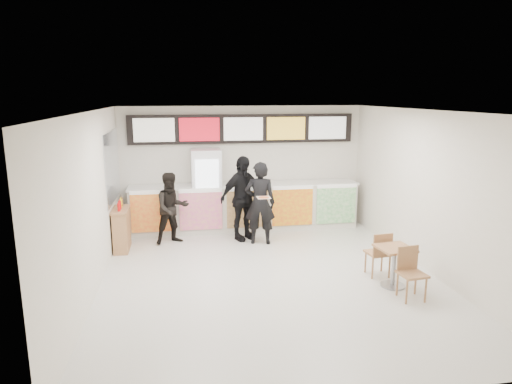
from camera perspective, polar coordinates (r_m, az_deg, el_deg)
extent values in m
plane|color=beige|center=(8.47, 1.68, -10.62)|extent=(7.00, 7.00, 0.00)
plane|color=white|center=(7.82, 1.82, 10.10)|extent=(7.00, 7.00, 0.00)
plane|color=silver|center=(11.41, -1.66, 3.17)|extent=(6.00, 0.00, 6.00)
plane|color=silver|center=(8.00, -19.83, -1.42)|extent=(0.00, 7.00, 7.00)
plane|color=silver|center=(9.07, 20.68, 0.05)|extent=(0.00, 7.00, 7.00)
cube|color=silver|center=(11.21, -1.35, -1.94)|extent=(5.50, 0.70, 1.10)
cube|color=silver|center=(11.08, -1.37, 0.91)|extent=(5.56, 0.76, 0.04)
cube|color=red|center=(10.74, -12.77, -2.57)|extent=(0.99, 0.02, 0.90)
cube|color=#D52F9A|center=(10.73, -6.89, -2.37)|extent=(0.99, 0.02, 0.90)
cube|color=brown|center=(10.83, -1.07, -2.15)|extent=(0.99, 0.02, 0.90)
cube|color=yellow|center=(11.04, 4.59, -1.91)|extent=(0.99, 0.02, 0.90)
cube|color=green|center=(11.35, 9.99, -1.66)|extent=(0.99, 0.02, 0.90)
cube|color=black|center=(11.22, -1.63, 7.91)|extent=(5.50, 0.12, 0.70)
cube|color=silver|center=(11.06, -12.62, 7.56)|extent=(0.95, 0.02, 0.55)
cube|color=red|center=(11.05, -7.08, 7.76)|extent=(0.95, 0.02, 0.55)
cube|color=white|center=(11.15, -1.58, 7.88)|extent=(0.95, 0.02, 0.55)
cube|color=gold|center=(11.34, 3.78, 7.93)|extent=(0.95, 0.02, 0.55)
cube|color=silver|center=(11.63, 8.92, 7.92)|extent=(0.95, 0.02, 0.55)
cube|color=white|center=(11.04, -6.19, 0.16)|extent=(0.70, 0.65, 2.00)
cube|color=white|center=(10.69, -6.09, 0.05)|extent=(0.54, 0.02, 1.50)
cylinder|color=green|center=(10.86, -7.14, -3.04)|extent=(0.07, 0.07, 0.22)
cylinder|color=#DE5712|center=(10.87, -6.40, -3.01)|extent=(0.07, 0.07, 0.22)
cylinder|color=red|center=(10.88, -5.66, -2.98)|extent=(0.07, 0.07, 0.22)
cylinder|color=#1665AA|center=(10.89, -4.92, -2.95)|extent=(0.07, 0.07, 0.22)
cylinder|color=#DE5712|center=(10.77, -7.19, -1.09)|extent=(0.07, 0.07, 0.22)
cylinder|color=red|center=(10.78, -6.45, -1.06)|extent=(0.07, 0.07, 0.22)
cylinder|color=#1665AA|center=(10.79, -5.70, -1.03)|extent=(0.07, 0.07, 0.22)
cylinder|color=green|center=(10.79, -4.96, -1.01)|extent=(0.07, 0.07, 0.22)
cylinder|color=red|center=(10.69, -7.24, 0.90)|extent=(0.07, 0.07, 0.22)
cylinder|color=#1665AA|center=(10.70, -6.49, 0.92)|extent=(0.07, 0.07, 0.22)
cylinder|color=green|center=(10.71, -5.75, 0.95)|extent=(0.07, 0.07, 0.22)
cylinder|color=#DE5712|center=(10.72, -5.00, 0.97)|extent=(0.07, 0.07, 0.22)
cylinder|color=#1665AA|center=(10.63, -7.30, 2.91)|extent=(0.07, 0.07, 0.22)
cylinder|color=green|center=(10.63, -6.54, 2.93)|extent=(0.07, 0.07, 0.22)
cylinder|color=#DE5712|center=(10.64, -5.79, 2.95)|extent=(0.07, 0.07, 0.22)
cylinder|color=red|center=(10.65, -5.04, 2.98)|extent=(0.07, 0.07, 0.22)
cube|color=#B2B7BF|center=(10.33, -17.51, 3.08)|extent=(0.01, 2.00, 1.50)
imported|color=black|center=(10.06, 0.50, -1.39)|extent=(0.75, 0.57, 1.85)
imported|color=black|center=(10.28, -10.47, -2.01)|extent=(0.94, 0.83, 1.60)
imported|color=black|center=(10.34, -1.75, -0.78)|extent=(1.22, 0.93, 1.93)
cube|color=beige|center=(9.58, 0.96, -0.70)|extent=(0.28, 0.28, 0.01)
cone|color=#CC7233|center=(9.57, 0.96, -0.64)|extent=(0.36, 0.36, 0.02)
cube|color=#AC754E|center=(8.21, 16.98, -6.73)|extent=(0.63, 0.63, 0.04)
cylinder|color=gray|center=(8.33, 16.83, -9.03)|extent=(0.08, 0.08, 0.69)
cylinder|color=gray|center=(8.45, 16.69, -11.12)|extent=(0.42, 0.42, 0.03)
cube|color=#AC754E|center=(7.89, 18.94, -9.70)|extent=(0.44, 0.44, 0.04)
cube|color=#AC754E|center=(7.97, 18.43, -7.77)|extent=(0.38, 0.07, 0.40)
cube|color=#AC754E|center=(8.71, 15.00, -7.37)|extent=(0.44, 0.44, 0.04)
cube|color=#AC754E|center=(8.49, 15.58, -6.36)|extent=(0.38, 0.07, 0.40)
cube|color=#AC754E|center=(10.17, -16.44, -4.61)|extent=(0.29, 0.77, 0.87)
cube|color=#AC754E|center=(10.05, -16.59, -2.12)|extent=(0.33, 0.81, 0.04)
cylinder|color=red|center=(9.82, -16.77, -1.82)|extent=(0.06, 0.06, 0.17)
cylinder|color=red|center=(9.98, -16.66, -1.60)|extent=(0.06, 0.06, 0.17)
cylinder|color=yellow|center=(10.14, -16.55, -1.38)|extent=(0.06, 0.06, 0.17)
cylinder|color=brown|center=(10.29, -16.45, -1.18)|extent=(0.06, 0.06, 0.17)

